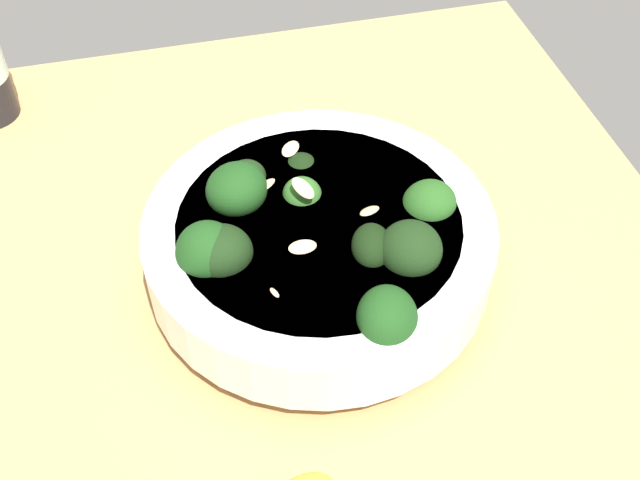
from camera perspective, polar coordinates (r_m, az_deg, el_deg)
The scene contains 2 objects.
ground_plane at distance 56.89cm, azimuth -3.74°, elevation -4.79°, with size 61.03×61.03×4.55cm, color tan.
bowl_of_broccoli at distance 52.57cm, azimuth -0.16°, elevation -0.35°, with size 22.90×22.90×8.38cm.
Camera 1 is at (-34.89, 4.86, 42.40)cm, focal length 45.13 mm.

